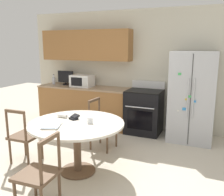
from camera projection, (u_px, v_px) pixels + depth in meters
ground_plane at (75, 180)px, 3.49m from camera, size 14.00×14.00×0.00m
back_wall at (121, 63)px, 5.64m from camera, size 5.20×0.44×2.60m
kitchen_counter at (84, 105)px, 5.89m from camera, size 2.19×0.64×0.90m
refrigerator at (192, 97)px, 4.81m from camera, size 0.83×0.76×1.73m
oven_range at (144, 111)px, 5.30m from camera, size 0.72×0.68×1.08m
microwave at (82, 81)px, 5.77m from camera, size 0.49×0.38×0.27m
countertop_tv at (66, 77)px, 6.03m from camera, size 0.40×0.16×0.34m
counter_bottle at (54, 80)px, 6.15m from camera, size 0.08×0.08×0.24m
dining_table at (77, 131)px, 3.59m from camera, size 1.37×1.37×0.76m
dining_chair_near at (39, 175)px, 2.77m from camera, size 0.44×0.44×0.90m
dining_chair_far at (102, 125)px, 4.49m from camera, size 0.46×0.46×0.90m
dining_chair_left at (24, 136)px, 3.93m from camera, size 0.43×0.43×0.90m
candle_glass at (90, 121)px, 3.53m from camera, size 0.08×0.08×0.08m
folded_napkin at (62, 116)px, 3.80m from camera, size 0.16×0.06×0.05m
wallet at (74, 117)px, 3.72m from camera, size 0.16×0.16×0.07m
mail_stack at (52, 126)px, 3.39m from camera, size 0.32×0.36×0.02m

